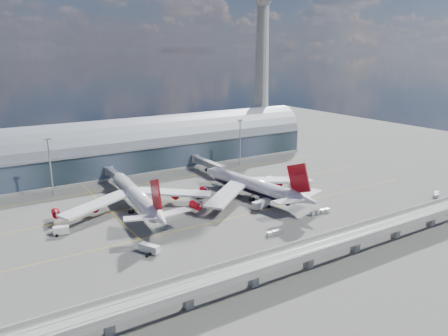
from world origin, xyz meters
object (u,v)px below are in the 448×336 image
service_truck_3 (272,181)px  cargo_train_0 (274,233)px  service_truck_0 (149,249)px  cargo_train_1 (320,212)px  floodlight_mast_right (240,141)px  control_tower (262,68)px  floodlight_mast_left (50,166)px  cargo_train_2 (436,195)px  airliner_left (137,197)px  service_truck_2 (261,204)px  service_truck_1 (61,230)px  service_truck_4 (252,185)px  airliner_right (254,186)px  service_truck_5 (200,194)px

service_truck_3 → cargo_train_0: size_ratio=0.96×
service_truck_0 → cargo_train_1: size_ratio=0.74×
floodlight_mast_right → control_tower: bearing=38.7°
floodlight_mast_left → cargo_train_1: size_ratio=2.73×
floodlight_mast_left → service_truck_0: (13.81, -76.25, -12.18)m
control_tower → cargo_train_2: 130.13m
airliner_left → service_truck_2: bearing=-23.7°
control_tower → cargo_train_2: (7.18, -119.60, -50.77)m
service_truck_1 → service_truck_4: service_truck_1 is taller
control_tower → airliner_right: 109.91m
service_truck_5 → service_truck_1: bearing=131.4°
floodlight_mast_left → airliner_left: 46.08m
service_truck_4 → floodlight_mast_right: bearing=80.8°
cargo_train_2 → control_tower: bearing=33.9°
control_tower → service_truck_2: control_tower is taller
floodlight_mast_left → floodlight_mast_right: bearing=0.0°
floodlight_mast_left → service_truck_5: (54.03, -36.87, -12.07)m
floodlight_mast_right → service_truck_4: 44.08m
service_truck_4 → cargo_train_2: bearing=-24.3°
floodlight_mast_left → service_truck_4: (81.24, -37.97, -12.23)m
service_truck_5 → airliner_left: bearing=124.9°
service_truck_5 → service_truck_4: bearing=-59.9°
floodlight_mast_left → service_truck_1: bearing=-98.1°
floodlight_mast_left → floodlight_mast_right: size_ratio=1.00×
control_tower → service_truck_0: 167.55m
service_truck_3 → service_truck_5: 39.02m
service_truck_4 → service_truck_2: bearing=-100.9°
floodlight_mast_left → cargo_train_0: (56.08, -86.26, -12.86)m
control_tower → service_truck_0: (-121.19, -104.25, -50.19)m
airliner_left → floodlight_mast_right: bearing=32.0°
service_truck_2 → service_truck_5: bearing=17.7°
airliner_right → cargo_train_0: airliner_right is taller
control_tower → service_truck_4: 98.82m
service_truck_2 → cargo_train_1: bearing=-150.1°
floodlight_mast_right → airliner_right: floodlight_mast_right is taller
airliner_right → cargo_train_0: size_ratio=10.04×
service_truck_0 → service_truck_5: (40.22, 39.38, 0.12)m
cargo_train_0 → cargo_train_2: 86.26m
airliner_left → cargo_train_2: airliner_left is taller
service_truck_3 → cargo_train_0: (-36.95, -48.17, -0.80)m
airliner_right → service_truck_1: bearing=168.9°
cargo_train_0 → cargo_train_2: (86.09, -5.34, 0.09)m
control_tower → airliner_right: (-61.81, -78.31, -46.13)m
cargo_train_0 → service_truck_2: bearing=-24.6°
service_truck_5 → cargo_train_2: 103.76m
service_truck_3 → cargo_train_2: (49.15, -53.52, -0.71)m
service_truck_4 → cargo_train_0: 54.45m
service_truck_0 → service_truck_3: service_truck_3 is taller
floodlight_mast_right → airliner_left: floodlight_mast_right is taller
floodlight_mast_left → floodlight_mast_right: 100.00m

